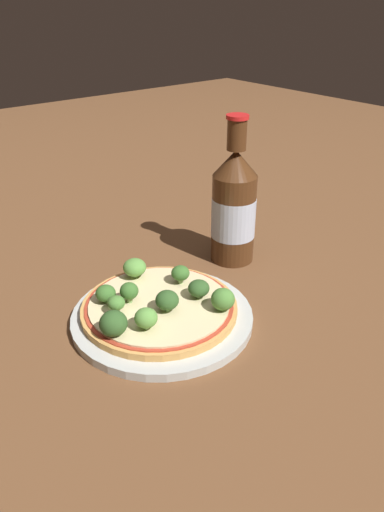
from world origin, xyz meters
name	(u,v)px	position (x,y,z in m)	size (l,w,h in m)	color
ground_plane	(166,318)	(0.00, 0.00, 0.00)	(3.00, 3.00, 0.00)	brown
plate	(161,316)	(-0.01, 0.00, 0.01)	(0.25, 0.25, 0.01)	#B2B7B2
pizza	(159,307)	(-0.01, 0.01, 0.02)	(0.22, 0.22, 0.01)	tan
broccoli_floret_0	(135,267)	(0.01, 0.08, 0.04)	(0.03, 0.03, 0.03)	#7A9E5B
broccoli_floret_1	(167,300)	(-0.01, -0.02, 0.04)	(0.03, 0.03, 0.03)	#7A9E5B
broccoli_floret_2	(116,303)	(-0.06, 0.02, 0.04)	(0.02, 0.02, 0.03)	#7A9E5B
broccoli_floret_3	(113,323)	(-0.09, -0.01, 0.04)	(0.04, 0.04, 0.03)	#7A9E5B
broccoli_floret_4	(199,288)	(0.04, -0.02, 0.04)	(0.03, 0.03, 0.03)	#7A9E5B
broccoli_floret_5	(129,291)	(-0.04, 0.03, 0.04)	(0.03, 0.03, 0.03)	#7A9E5B
broccoli_floret_6	(223,299)	(0.05, -0.06, 0.04)	(0.03, 0.03, 0.03)	#7A9E5B
broccoli_floret_7	(180,273)	(0.05, 0.03, 0.04)	(0.03, 0.03, 0.03)	#7A9E5B
broccoli_floret_8	(146,318)	(-0.05, -0.03, 0.04)	(0.03, 0.03, 0.03)	#7A9E5B
broccoli_floret_9	(106,293)	(-0.06, 0.05, 0.04)	(0.03, 0.03, 0.03)	#7A9E5B
beer_bottle	(234,207)	(0.19, 0.07, 0.09)	(0.07, 0.07, 0.24)	#472814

